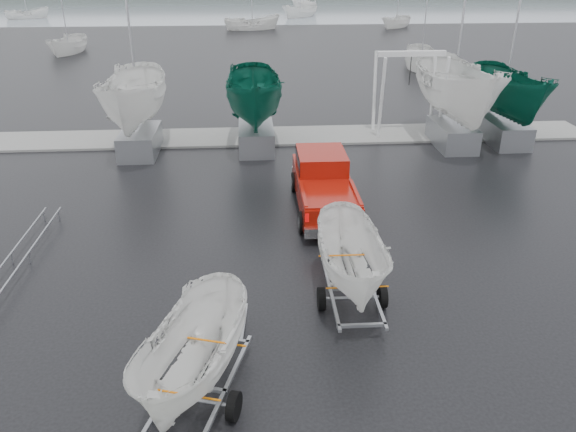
{
  "coord_description": "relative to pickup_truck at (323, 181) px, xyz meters",
  "views": [
    {
      "loc": [
        -2.11,
        -14.05,
        8.44
      ],
      "look_at": [
        -1.02,
        1.21,
        1.2
      ],
      "focal_mm": 35.0,
      "sensor_mm": 36.0,
      "label": 1
    }
  ],
  "objects": [
    {
      "name": "ground_plane",
      "position": [
        -0.49,
        -4.51,
        -0.96
      ],
      "size": [
        120.0,
        120.0,
        0.0
      ],
      "primitive_type": "plane",
      "color": "black",
      "rests_on": "ground"
    },
    {
      "name": "lake",
      "position": [
        -0.49,
        95.49,
        -0.97
      ],
      "size": [
        300.0,
        300.0,
        0.0
      ],
      "primitive_type": "plane",
      "color": "gray",
      "rests_on": "ground"
    },
    {
      "name": "dock",
      "position": [
        -0.49,
        8.49,
        -0.91
      ],
      "size": [
        30.0,
        3.0,
        0.12
      ],
      "primitive_type": "cube",
      "color": "gray",
      "rests_on": "ground"
    },
    {
      "name": "pickup_truck",
      "position": [
        0.0,
        0.0,
        0.0
      ],
      "size": [
        2.1,
        5.58,
        1.85
      ],
      "rotation": [
        0.0,
        0.0,
        -0.01
      ],
      "color": "maroon",
      "rests_on": "ground"
    },
    {
      "name": "trailer_hitched",
      "position": [
        -0.06,
        -6.26,
        1.71
      ],
      "size": [
        1.79,
        3.61,
        4.92
      ],
      "rotation": [
        0.0,
        0.0,
        -0.01
      ],
      "color": "gray",
      "rests_on": "ground"
    },
    {
      "name": "trailer_parked",
      "position": [
        -3.77,
        -9.68,
        1.62
      ],
      "size": [
        2.18,
        3.79,
        4.75
      ],
      "rotation": [
        0.0,
        0.0,
        -0.3
      ],
      "color": "gray",
      "rests_on": "ground"
    },
    {
      "name": "boat_hoist",
      "position": [
        5.28,
        8.49,
        1.71
      ],
      "size": [
        3.3,
        2.18,
        4.12
      ],
      "color": "silver",
      "rests_on": "ground"
    },
    {
      "name": "keelboat_0",
      "position": [
        -7.58,
        6.49,
        3.28
      ],
      "size": [
        2.67,
        3.2,
        10.84
      ],
      "color": "gray",
      "rests_on": "ground"
    },
    {
      "name": "keelboat_1",
      "position": [
        -2.28,
        6.69,
        3.12
      ],
      "size": [
        2.57,
        3.2,
        7.94
      ],
      "color": "gray",
      "rests_on": "ground"
    },
    {
      "name": "keelboat_2",
      "position": [
        7.0,
        6.49,
        3.75
      ],
      "size": [
        2.96,
        3.2,
        11.15
      ],
      "color": "gray",
      "rests_on": "ground"
    },
    {
      "name": "keelboat_3",
      "position": [
        9.63,
        6.79,
        2.99
      ],
      "size": [
        2.49,
        3.2,
        10.66
      ],
      "color": "gray",
      "rests_on": "ground"
    },
    {
      "name": "mast_rack_0",
      "position": [
        -9.49,
        -3.51,
        -0.61
      ],
      "size": [
        0.56,
        6.5,
        0.06
      ],
      "rotation": [
        0.0,
        0.0,
        1.57
      ],
      "color": "gray",
      "rests_on": "ground"
    },
    {
      "name": "moored_boat_0",
      "position": [
        -18.76,
        35.47,
        -0.96
      ],
      "size": [
        2.7,
        2.76,
        11.23
      ],
      "rotation": [
        0.0,
        0.0,
        6.17
      ],
      "color": "white",
      "rests_on": "ground"
    },
    {
      "name": "moored_boat_1",
      "position": [
        -1.84,
        51.03,
        -0.96
      ],
      "size": [
        3.11,
        3.06,
        11.37
      ],
      "rotation": [
        0.0,
        0.0,
        1.8
      ],
      "color": "white",
      "rests_on": "ground"
    },
    {
      "name": "moored_boat_2",
      "position": [
        11.21,
        26.06,
        -0.96
      ],
      "size": [
        3.1,
        3.15,
        11.39
      ],
      "rotation": [
        0.0,
        0.0,
        6.04
      ],
      "color": "white",
      "rests_on": "ground"
    },
    {
      "name": "moored_boat_3",
      "position": [
        15.66,
        51.87,
        -0.96
      ],
      "size": [
        3.12,
        3.12,
        10.9
      ],
      "rotation": [
        0.0,
        0.0,
        5.55
      ],
      "color": "white",
      "rests_on": "ground"
    },
    {
      "name": "moored_boat_4",
      "position": [
        -32.53,
        65.24,
        -0.96
      ],
      "size": [
        3.02,
        2.99,
        10.91
      ],
      "rotation": [
        0.0,
        0.0,
        2.06
      ],
      "color": "white",
      "rests_on": "ground"
    },
    {
      "name": "moored_boat_5",
      "position": [
        5.12,
        64.82,
        -0.96
      ],
      "size": [
        3.88,
        3.89,
        11.61
      ],
      "rotation": [
        0.0,
        0.0,
        5.57
      ],
      "color": "white",
      "rests_on": "ground"
    },
    {
      "name": "moored_boat_6",
      "position": [
        6.49,
        74.58,
        -0.96
      ],
      "size": [
        3.35,
        3.41,
        11.65
      ],
      "rotation": [
        0.0,
        0.0,
        3.39
      ],
      "color": "white",
      "rests_on": "ground"
    }
  ]
}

